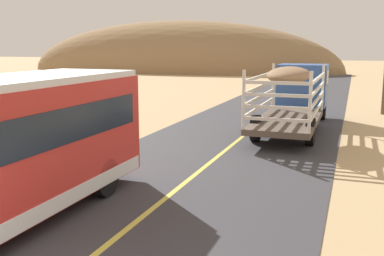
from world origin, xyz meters
TOP-DOWN VIEW (x-y plane):
  - livestock_truck at (1.81, 18.08)m, footprint 2.53×9.70m
  - distant_hill at (-21.33, 59.57)m, footprint 49.36×16.44m

SIDE VIEW (x-z plane):
  - distant_hill at x=-21.33m, z-range -7.54..7.54m
  - livestock_truck at x=1.81m, z-range 0.28..3.30m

